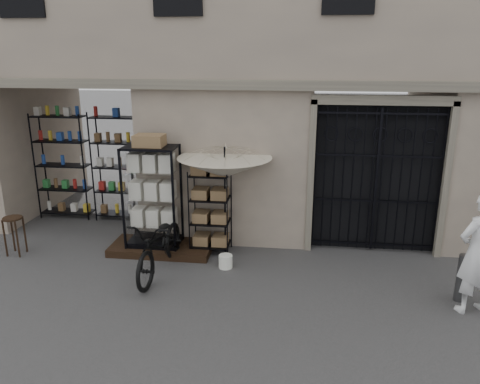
# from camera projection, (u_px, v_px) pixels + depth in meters

# --- Properties ---
(ground) EXTENTS (80.00, 80.00, 0.00)m
(ground) POSITION_uv_depth(u_px,v_px,m) (278.00, 298.00, 7.61)
(ground) COLOR black
(ground) RESTS_ON ground
(main_building) EXTENTS (14.00, 4.00, 9.00)m
(main_building) POSITION_uv_depth(u_px,v_px,m) (292.00, 20.00, 10.11)
(main_building) COLOR gray
(main_building) RESTS_ON ground
(shop_recess) EXTENTS (3.00, 1.70, 3.00)m
(shop_recess) POSITION_uv_depth(u_px,v_px,m) (83.00, 161.00, 10.38)
(shop_recess) COLOR black
(shop_recess) RESTS_ON ground
(shop_shelving) EXTENTS (2.70, 0.50, 2.50)m
(shop_shelving) POSITION_uv_depth(u_px,v_px,m) (92.00, 167.00, 10.94)
(shop_shelving) COLOR black
(shop_shelving) RESTS_ON ground
(iron_gate) EXTENTS (2.50, 0.21, 3.00)m
(iron_gate) POSITION_uv_depth(u_px,v_px,m) (375.00, 177.00, 9.12)
(iron_gate) COLOR black
(iron_gate) RESTS_ON ground
(step_platform) EXTENTS (2.00, 0.90, 0.15)m
(step_platform) POSITION_uv_depth(u_px,v_px,m) (162.00, 248.00, 9.35)
(step_platform) COLOR black
(step_platform) RESTS_ON ground
(display_cabinet) EXTENTS (1.12, 0.85, 2.15)m
(display_cabinet) POSITION_uv_depth(u_px,v_px,m) (153.00, 202.00, 9.09)
(display_cabinet) COLOR black
(display_cabinet) RESTS_ON step_platform
(wire_rack) EXTENTS (0.89, 0.78, 1.70)m
(wire_rack) POSITION_uv_depth(u_px,v_px,m) (210.00, 212.00, 9.13)
(wire_rack) COLOR black
(wire_rack) RESTS_ON ground
(market_umbrella) EXTENTS (2.04, 2.06, 2.56)m
(market_umbrella) POSITION_uv_depth(u_px,v_px,m) (225.00, 162.00, 8.82)
(market_umbrella) COLOR black
(market_umbrella) RESTS_ON ground
(white_bucket) EXTENTS (0.33, 0.33, 0.24)m
(white_bucket) POSITION_uv_depth(u_px,v_px,m) (226.00, 261.00, 8.64)
(white_bucket) COLOR white
(white_bucket) RESTS_ON ground
(bicycle) EXTENTS (0.79, 1.13, 2.06)m
(bicycle) POSITION_uv_depth(u_px,v_px,m) (162.00, 272.00, 8.48)
(bicycle) COLOR black
(bicycle) RESTS_ON ground
(wooden_stool) EXTENTS (0.43, 0.43, 0.77)m
(wooden_stool) POSITION_uv_depth(u_px,v_px,m) (15.00, 235.00, 9.13)
(wooden_stool) COLOR black
(wooden_stool) RESTS_ON ground
(steel_bollard) EXTENTS (0.17, 0.17, 0.79)m
(steel_bollard) POSITION_uv_depth(u_px,v_px,m) (461.00, 278.00, 7.42)
(steel_bollard) COLOR #4C4D4E
(steel_bollard) RESTS_ON ground
(shopkeeper) EXTENTS (1.37, 2.05, 0.46)m
(shopkeeper) POSITION_uv_depth(u_px,v_px,m) (469.00, 310.00, 7.24)
(shopkeeper) COLOR white
(shopkeeper) RESTS_ON ground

